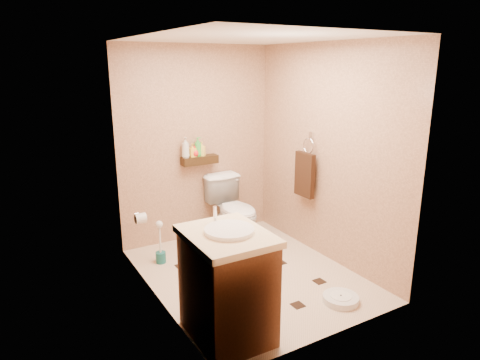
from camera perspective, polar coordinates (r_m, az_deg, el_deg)
ground at (r=4.67m, az=1.18°, el=-12.42°), size 2.50×2.50×0.00m
wall_back at (r=5.33m, az=-5.81°, el=4.72°), size 2.00×0.04×2.40m
wall_front at (r=3.29m, az=12.76°, el=-2.31°), size 2.00×0.04×2.40m
wall_left at (r=3.83m, az=-11.57°, el=0.29°), size 0.04×2.50×2.40m
wall_right at (r=4.84m, az=11.43°, el=3.40°), size 0.04×2.50×2.40m
ceiling at (r=4.14m, az=1.37°, el=18.45°), size 2.00×2.50×0.02m
wall_shelf at (r=5.29m, az=-5.40°, el=2.67°), size 0.46×0.14×0.10m
floor_accents at (r=4.62m, az=1.88°, el=-12.68°), size 1.21×1.40×0.01m
toilet at (r=5.30m, az=-0.78°, el=-4.11°), size 0.47×0.81×0.82m
vanity at (r=3.53m, az=-1.70°, el=-13.65°), size 0.62×0.75×1.05m
bathroom_scale at (r=4.28m, az=13.27°, el=-15.16°), size 0.44×0.44×0.07m
toilet_brush at (r=4.92m, az=-10.57°, el=-8.92°), size 0.11×0.11×0.50m
towel_ring at (r=5.02m, az=8.65°, el=0.99°), size 0.12×0.30×0.76m
toilet_paper at (r=4.62m, az=-13.13°, el=-5.00°), size 0.12×0.11×0.12m
bottle_a at (r=5.19m, az=-7.29°, el=4.32°), size 0.10×0.10×0.25m
bottle_b at (r=5.23m, az=-6.36°, el=3.97°), size 0.08×0.08×0.17m
bottle_c at (r=5.24m, az=-6.06°, el=3.84°), size 0.14×0.14×0.13m
bottle_d at (r=5.25m, az=-5.64°, el=4.43°), size 0.10×0.10×0.24m
bottle_e at (r=5.28m, az=-5.12°, el=4.17°), size 0.11×0.11×0.18m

